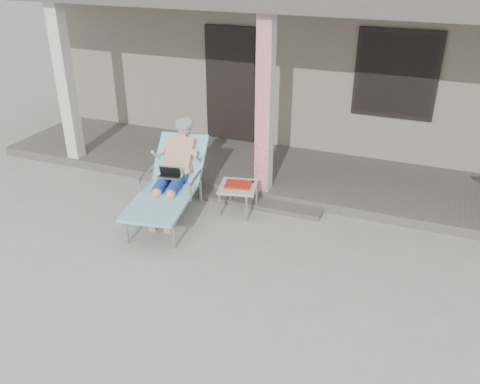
% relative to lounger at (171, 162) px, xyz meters
% --- Properties ---
extents(ground, '(60.00, 60.00, 0.00)m').
position_rel_lounger_xyz_m(ground, '(1.07, -1.23, -0.79)').
color(ground, '#9E9E99').
rests_on(ground, ground).
extents(house, '(10.40, 5.40, 3.30)m').
position_rel_lounger_xyz_m(house, '(1.07, 5.27, 0.88)').
color(house, gray).
rests_on(house, ground).
extents(porch_deck, '(10.00, 2.00, 0.15)m').
position_rel_lounger_xyz_m(porch_deck, '(1.07, 1.77, -0.72)').
color(porch_deck, '#605B56').
rests_on(porch_deck, ground).
extents(porch_overhang, '(10.00, 2.30, 2.85)m').
position_rel_lounger_xyz_m(porch_overhang, '(1.07, 1.72, 2.00)').
color(porch_overhang, silver).
rests_on(porch_overhang, porch_deck).
extents(porch_step, '(2.00, 0.30, 0.07)m').
position_rel_lounger_xyz_m(porch_step, '(1.07, 0.62, -0.75)').
color(porch_step, '#605B56').
rests_on(porch_step, ground).
extents(lounger, '(1.06, 2.04, 1.28)m').
position_rel_lounger_xyz_m(lounger, '(0.00, 0.00, 0.00)').
color(lounger, '#B7B7BC').
rests_on(lounger, ground).
extents(side_table, '(0.62, 0.62, 0.47)m').
position_rel_lounger_xyz_m(side_table, '(0.90, 0.32, -0.39)').
color(side_table, '#B8B8B3').
rests_on(side_table, ground).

